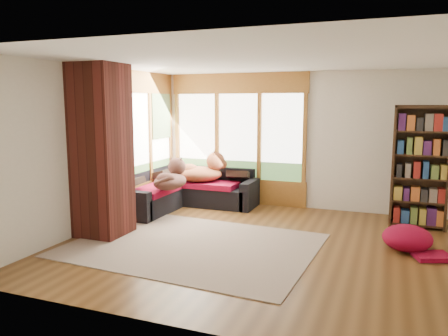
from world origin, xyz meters
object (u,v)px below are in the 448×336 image
Objects in this scene: area_rug at (194,245)px; dog_brindle at (172,173)px; sectional_sofa at (188,192)px; pouf at (407,237)px; bookshelf at (420,167)px; dog_tan at (203,166)px; brick_chimney at (102,151)px.

dog_brindle reaches higher than area_rug.
pouf is (3.92, -1.20, -0.11)m from sectional_sofa.
bookshelf is at bearing 82.12° from pouf.
pouf is 4.01m from dog_tan.
sectional_sofa is 1.11× the size of bookshelf.
bookshelf is 3.01× the size of pouf.
brick_chimney reaches higher than pouf.
pouf is 4.03m from dog_brindle.
bookshelf is at bearing 35.27° from area_rug.
dog_brindle is at bearing -97.12° from sectional_sofa.
dog_tan is 1.19× the size of dog_brindle.
pouf is 0.74× the size of dog_brindle.
dog_brindle is (-4.12, -0.68, -0.22)m from bookshelf.
brick_chimney reaches higher than dog_tan.
brick_chimney is at bearing 161.32° from dog_brindle.
sectional_sofa reaches higher than pouf.
dog_tan is at bearing 110.37° from area_rug.
sectional_sofa is 4.15m from bookshelf.
brick_chimney reaches higher than dog_brindle.
sectional_sofa is 2.48× the size of dog_brindle.
area_rug is 2.97m from pouf.
dog_tan is at bearing 177.67° from bookshelf.
brick_chimney is at bearing -126.73° from dog_tan.
pouf is at bearing -21.59° from sectional_sofa.
dog_tan is at bearing 73.78° from brick_chimney.
dog_tan reaches higher than sectional_sofa.
sectional_sofa reaches higher than area_rug.
dog_tan is at bearing -18.90° from dog_brindle.
brick_chimney is 2.93× the size of dog_brindle.
brick_chimney is 2.32m from sectional_sofa.
area_rug is (1.07, -2.05, -0.30)m from sectional_sofa.
dog_tan is at bearing 43.28° from sectional_sofa.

